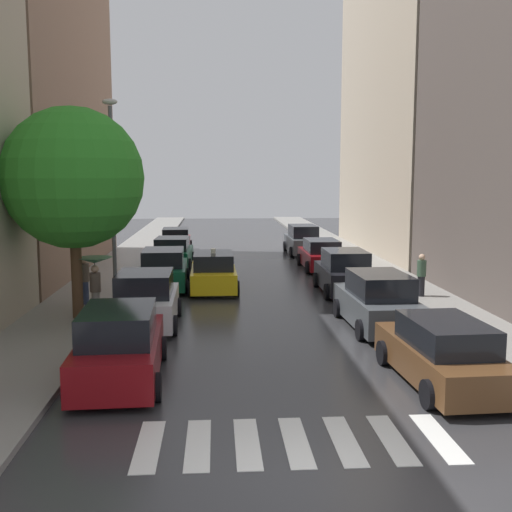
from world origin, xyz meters
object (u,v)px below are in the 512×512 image
Objects in this scene: parked_car_left_nearest at (120,347)px; parked_car_right_second at (378,302)px; parked_car_right_nearest at (442,354)px; lamp_post_left at (112,184)px; street_tree_left at (73,178)px; pedestrian_near_tree at (84,279)px; pedestrian_by_kerb at (95,271)px; pedestrian_foreground at (421,274)px; parked_car_right_fourth at (321,255)px; taxi_midroad at (213,272)px; parked_car_left_third at (164,270)px; parked_car_left_second at (146,301)px; parked_car_left_fifth at (176,241)px; parked_car_left_fourth at (173,253)px; parked_car_right_third at (344,273)px; parked_car_right_fifth at (303,241)px.

parked_car_right_second reaches higher than parked_car_left_nearest.
lamp_post_left reaches higher than parked_car_right_nearest.
street_tree_left is (-9.88, 6.81, 4.03)m from parked_car_right_nearest.
pedestrian_near_tree is 2.20m from pedestrian_by_kerb.
street_tree_left reaches higher than pedestrian_foreground.
pedestrian_near_tree is (-10.26, -8.62, 0.34)m from parked_car_right_fourth.
pedestrian_foreground is (10.33, 8.93, 0.18)m from parked_car_left_nearest.
taxi_midroad is at bearing 36.05° from parked_car_right_second.
street_tree_left is at bearing 52.90° from parked_car_right_nearest.
pedestrian_foreground reaches higher than parked_car_left_third.
parked_car_left_second is at bearing -8.75° from pedestrian_near_tree.
parked_car_left_fifth is 26.32m from parked_car_right_nearest.
taxi_midroad is (2.18, -6.73, 0.01)m from parked_car_left_fourth.
street_tree_left is at bearing 114.19° from parked_car_right_third.
pedestrian_by_kerb is (-9.49, -10.59, 0.94)m from parked_car_right_fourth.
street_tree_left is at bearing 144.64° from pedestrian_by_kerb.
lamp_post_left is (0.74, 2.25, 3.45)m from pedestrian_near_tree.
pedestrian_near_tree is at bearing -108.30° from lamp_post_left.
parked_car_left_third is 13.40m from parked_car_right_fifth.
pedestrian_by_kerb reaches higher than parked_car_right_fourth.
parked_car_left_nearest reaches higher than parked_car_right_fourth.
pedestrian_foreground reaches higher than parked_car_left_second.
taxi_midroad reaches higher than parked_car_left_third.
parked_car_left_fourth is 9.08m from parked_car_right_fifth.
pedestrian_foreground reaches higher than parked_car_left_fifth.
parked_car_right_third is (7.60, -7.74, 0.09)m from parked_car_left_fourth.
parked_car_left_third is at bearing 144.29° from parked_car_right_fifth.
pedestrian_foreground is 12.73m from lamp_post_left.
parked_car_left_nearest is at bearing 160.61° from parked_car_right_fifth.
parked_car_left_nearest is at bearing -80.32° from lamp_post_left.
parked_car_left_third is 2.23m from taxi_midroad.
parked_car_right_nearest is 1.12× the size of parked_car_right_third.
pedestrian_by_kerb reaches higher than parked_car_left_fourth.
parked_car_left_nearest is 0.99× the size of parked_car_right_nearest.
taxi_midroad is 0.59× the size of lamp_post_left.
lamp_post_left is at bearing 102.83° from taxi_midroad.
lamp_post_left reaches higher than parked_car_right_third.
parked_car_left_fourth is 0.94× the size of parked_car_right_fourth.
parked_car_right_nearest is 11.22m from parked_car_right_third.
parked_car_right_fourth is 0.64× the size of street_tree_left.
parked_car_left_nearest is 2.63× the size of pedestrian_near_tree.
pedestrian_by_kerb reaches higher than parked_car_right_second.
parked_car_right_second is 9.41m from pedestrian_by_kerb.
parked_car_right_second is at bearing -136.58° from parked_car_left_third.
parked_car_right_third reaches higher than parked_car_left_second.
parked_car_right_fifth is (7.88, -1.27, 0.11)m from parked_car_left_fifth.
street_tree_left is 4.49m from lamp_post_left.
pedestrian_near_tree reaches higher than parked_car_left_nearest.
parked_car_right_second is at bearing 178.33° from parked_car_right_fifth.
parked_car_left_nearest is 13.66m from pedestrian_foreground.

